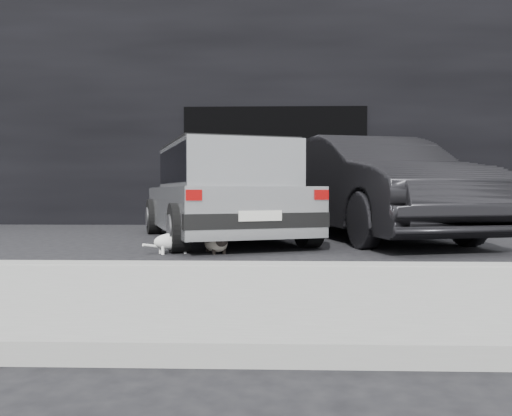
{
  "coord_description": "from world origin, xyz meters",
  "views": [
    {
      "loc": [
        0.91,
        -7.0,
        0.76
      ],
      "look_at": [
        0.74,
        -1.19,
        0.56
      ],
      "focal_mm": 35.0,
      "sensor_mm": 36.0,
      "label": 1
    }
  ],
  "objects_px": {
    "cat_siamese": "(217,244)",
    "second_car": "(371,187)",
    "cat_white": "(175,240)",
    "silver_hatchback": "(222,188)"
  },
  "relations": [
    {
      "from": "cat_siamese",
      "to": "cat_white",
      "type": "distance_m",
      "value": 0.5
    },
    {
      "from": "silver_hatchback",
      "to": "second_car",
      "type": "bearing_deg",
      "value": -7.63
    },
    {
      "from": "second_car",
      "to": "cat_white",
      "type": "relative_size",
      "value": 8.09
    },
    {
      "from": "second_car",
      "to": "cat_siamese",
      "type": "distance_m",
      "value": 3.16
    },
    {
      "from": "second_car",
      "to": "cat_siamese",
      "type": "height_order",
      "value": "second_car"
    },
    {
      "from": "cat_siamese",
      "to": "second_car",
      "type": "bearing_deg",
      "value": -159.63
    },
    {
      "from": "cat_siamese",
      "to": "cat_white",
      "type": "xyz_separation_m",
      "value": [
        -0.5,
        -0.02,
        0.04
      ]
    },
    {
      "from": "silver_hatchback",
      "to": "cat_white",
      "type": "distance_m",
      "value": 1.77
    },
    {
      "from": "silver_hatchback",
      "to": "cat_siamese",
      "type": "height_order",
      "value": "silver_hatchback"
    },
    {
      "from": "silver_hatchback",
      "to": "second_car",
      "type": "relative_size",
      "value": 0.87
    }
  ]
}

